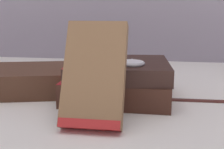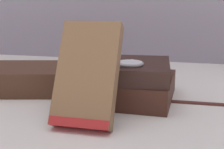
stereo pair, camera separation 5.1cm
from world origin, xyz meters
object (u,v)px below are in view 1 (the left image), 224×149
(book_leaning_front, at_px, (94,78))
(pocket_watch, at_px, (131,63))
(book_side_left, at_px, (0,80))
(book_flat_top, at_px, (116,69))
(fountain_pen, at_px, (206,99))
(reading_glasses, at_px, (117,78))
(book_flat_bottom, at_px, (117,87))

(book_leaning_front, relative_size, pocket_watch, 2.88)
(book_side_left, xyz_separation_m, pocket_watch, (0.25, -0.04, 0.05))
(book_flat_top, distance_m, fountain_pen, 0.16)
(pocket_watch, bearing_deg, reading_glasses, 104.48)
(book_side_left, relative_size, pocket_watch, 5.49)
(fountain_pen, bearing_deg, book_flat_top, -179.65)
(reading_glasses, height_order, fountain_pen, fountain_pen)
(book_flat_top, relative_size, reading_glasses, 1.56)
(book_flat_bottom, relative_size, fountain_pen, 1.28)
(book_flat_bottom, bearing_deg, book_leaning_front, -94.71)
(book_flat_top, height_order, book_side_left, book_flat_top)
(pocket_watch, height_order, fountain_pen, pocket_watch)
(book_flat_bottom, relative_size, reading_glasses, 1.56)
(book_flat_bottom, height_order, pocket_watch, pocket_watch)
(book_side_left, height_order, pocket_watch, pocket_watch)
(book_flat_top, distance_m, pocket_watch, 0.04)
(reading_glasses, distance_m, fountain_pen, 0.23)
(book_leaning_front, bearing_deg, pocket_watch, 66.62)
(book_flat_top, distance_m, book_leaning_front, 0.13)
(book_flat_bottom, height_order, fountain_pen, book_flat_bottom)
(fountain_pen, bearing_deg, reading_glasses, 137.92)
(book_flat_bottom, bearing_deg, fountain_pen, -0.98)
(book_flat_bottom, height_order, reading_glasses, book_flat_bottom)
(book_flat_bottom, xyz_separation_m, book_side_left, (-0.23, 0.00, 0.00))
(book_side_left, height_order, reading_glasses, book_side_left)
(book_flat_top, height_order, pocket_watch, pocket_watch)
(pocket_watch, bearing_deg, book_flat_top, 135.37)
(reading_glasses, bearing_deg, book_side_left, -131.07)
(book_flat_bottom, xyz_separation_m, reading_glasses, (-0.02, 0.15, -0.02))
(pocket_watch, height_order, reading_glasses, pocket_watch)
(book_leaning_front, height_order, reading_glasses, book_leaning_front)
(reading_glasses, bearing_deg, book_flat_bottom, -68.33)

